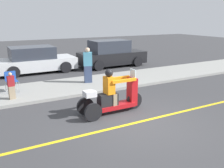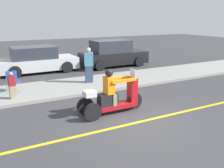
{
  "view_description": "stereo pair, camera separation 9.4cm",
  "coord_description": "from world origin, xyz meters",
  "px_view_note": "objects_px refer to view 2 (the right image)",
  "views": [
    {
      "loc": [
        -4.1,
        -5.76,
        3.1
      ],
      "look_at": [
        -0.34,
        1.05,
        1.0
      ],
      "focal_mm": 40.0,
      "sensor_mm": 36.0,
      "label": 1
    },
    {
      "loc": [
        -4.02,
        -5.8,
        3.1
      ],
      "look_at": [
        -0.34,
        1.05,
        1.0
      ],
      "focal_mm": 40.0,
      "sensor_mm": 36.0,
      "label": 2
    }
  ],
  "objects_px": {
    "spectator_mid_group": "(89,66)",
    "spectator_with_child": "(12,86)",
    "motorcycle_trike": "(112,97)",
    "folding_chair_set_back": "(12,79)",
    "parked_car_lot_left": "(113,54)",
    "parked_car_lot_right": "(37,60)"
  },
  "relations": [
    {
      "from": "motorcycle_trike",
      "to": "folding_chair_set_back",
      "type": "bearing_deg",
      "value": 123.97
    },
    {
      "from": "motorcycle_trike",
      "to": "parked_car_lot_right",
      "type": "relative_size",
      "value": 0.53
    },
    {
      "from": "spectator_with_child",
      "to": "folding_chair_set_back",
      "type": "relative_size",
      "value": 1.24
    },
    {
      "from": "spectator_mid_group",
      "to": "parked_car_lot_left",
      "type": "xyz_separation_m",
      "value": [
        3.16,
        3.49,
        -0.13
      ]
    },
    {
      "from": "parked_car_lot_right",
      "to": "motorcycle_trike",
      "type": "bearing_deg",
      "value": -84.06
    },
    {
      "from": "parked_car_lot_left",
      "to": "parked_car_lot_right",
      "type": "distance_m",
      "value": 4.72
    },
    {
      "from": "folding_chair_set_back",
      "to": "parked_car_lot_left",
      "type": "relative_size",
      "value": 0.19
    },
    {
      "from": "spectator_with_child",
      "to": "parked_car_lot_left",
      "type": "xyz_separation_m",
      "value": [
        6.63,
        4.37,
        0.17
      ]
    },
    {
      "from": "spectator_with_child",
      "to": "parked_car_lot_right",
      "type": "relative_size",
      "value": 0.23
    },
    {
      "from": "spectator_mid_group",
      "to": "spectator_with_child",
      "type": "bearing_deg",
      "value": -165.76
    },
    {
      "from": "parked_car_lot_left",
      "to": "parked_car_lot_right",
      "type": "relative_size",
      "value": 0.99
    },
    {
      "from": "spectator_mid_group",
      "to": "parked_car_lot_left",
      "type": "relative_size",
      "value": 0.38
    },
    {
      "from": "spectator_mid_group",
      "to": "parked_car_lot_left",
      "type": "bearing_deg",
      "value": 47.85
    },
    {
      "from": "spectator_with_child",
      "to": "spectator_mid_group",
      "type": "relative_size",
      "value": 0.62
    },
    {
      "from": "spectator_with_child",
      "to": "parked_car_lot_right",
      "type": "bearing_deg",
      "value": 68.25
    },
    {
      "from": "folding_chair_set_back",
      "to": "parked_car_lot_left",
      "type": "distance_m",
      "value": 7.28
    },
    {
      "from": "folding_chair_set_back",
      "to": "spectator_mid_group",
      "type": "bearing_deg",
      "value": -3.38
    },
    {
      "from": "parked_car_lot_left",
      "to": "parked_car_lot_right",
      "type": "xyz_separation_m",
      "value": [
        -4.69,
        0.51,
        -0.08
      ]
    },
    {
      "from": "spectator_mid_group",
      "to": "motorcycle_trike",
      "type": "bearing_deg",
      "value": -101.36
    },
    {
      "from": "parked_car_lot_left",
      "to": "folding_chair_set_back",
      "type": "bearing_deg",
      "value": -153.14
    },
    {
      "from": "spectator_with_child",
      "to": "parked_car_lot_left",
      "type": "relative_size",
      "value": 0.24
    },
    {
      "from": "folding_chair_set_back",
      "to": "spectator_with_child",
      "type": "bearing_deg",
      "value": -97.42
    }
  ]
}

